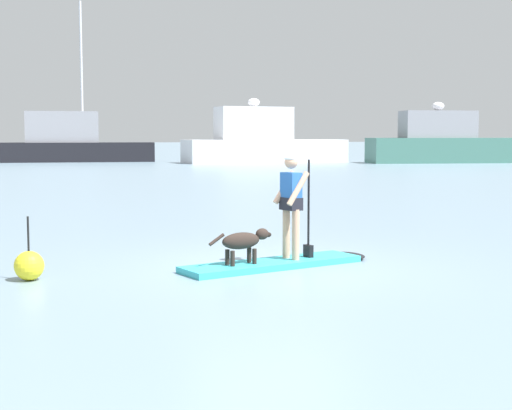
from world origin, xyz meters
The scene contains 8 objects.
ground_plane centered at (0.00, 0.00, 0.00)m, with size 400.00×400.00×0.00m, color gray.
paddleboard centered at (0.22, 0.07, 0.05)m, with size 3.37×1.71×0.10m.
person_paddler centered at (0.36, 0.12, 1.07)m, with size 0.67×0.58×1.68m.
dog centered at (-0.51, -0.16, 0.45)m, with size 1.09×0.44×0.53m.
moored_boat_center centered at (-1.97, 49.19, 1.46)m, with size 12.20×3.21×12.26m.
moored_boat_outer centered at (11.99, 44.34, 1.55)m, with size 12.79×4.56×4.82m.
moored_boat_port centered at (25.05, 40.09, 1.46)m, with size 12.29×4.35×4.51m.
marker_buoy centered at (-3.68, -0.16, 0.22)m, with size 0.43×0.43×0.93m.
Camera 1 is at (-3.31, -11.45, 2.09)m, focal length 53.51 mm.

